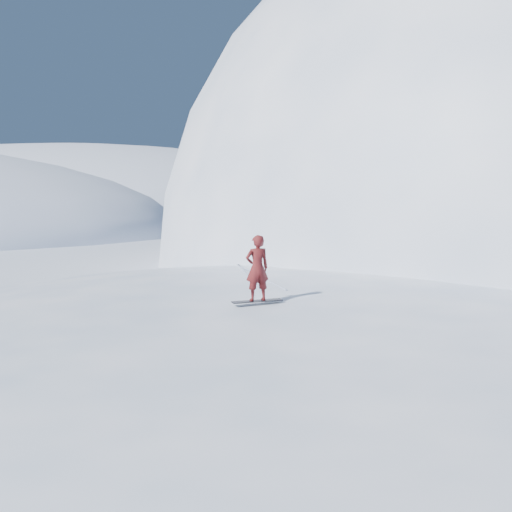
% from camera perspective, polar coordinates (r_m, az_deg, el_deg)
% --- Properties ---
extents(ground, '(400.00, 400.00, 0.00)m').
position_cam_1_polar(ground, '(14.22, 5.02, -14.53)').
color(ground, white).
rests_on(ground, ground).
extents(near_ridge, '(36.00, 28.00, 4.80)m').
position_cam_1_polar(near_ridge, '(17.16, 7.20, -10.83)').
color(near_ridge, white).
rests_on(near_ridge, ground).
extents(peak_shoulder, '(28.00, 24.00, 18.00)m').
position_cam_1_polar(peak_shoulder, '(35.52, 17.35, -2.06)').
color(peak_shoulder, white).
rests_on(peak_shoulder, ground).
extents(far_ridge_c, '(140.00, 90.00, 36.00)m').
position_cam_1_polar(far_ridge_c, '(129.12, -19.10, 3.87)').
color(far_ridge_c, white).
rests_on(far_ridge_c, ground).
extents(wind_bumps, '(16.00, 14.40, 1.00)m').
position_cam_1_polar(wind_bumps, '(16.16, 2.11, -11.89)').
color(wind_bumps, white).
rests_on(wind_bumps, ground).
extents(snowboard, '(1.39, 0.65, 0.02)m').
position_cam_1_polar(snowboard, '(13.28, 0.13, -5.16)').
color(snowboard, black).
rests_on(snowboard, near_ridge).
extents(snowboarder, '(0.73, 0.59, 1.74)m').
position_cam_1_polar(snowboarder, '(13.13, 0.13, -1.38)').
color(snowboarder, maroon).
rests_on(snowboarder, snowboard).
extents(board_tracks, '(1.55, 5.96, 0.04)m').
position_cam_1_polar(board_tracks, '(17.77, -0.34, -2.17)').
color(board_tracks, silver).
rests_on(board_tracks, ground).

